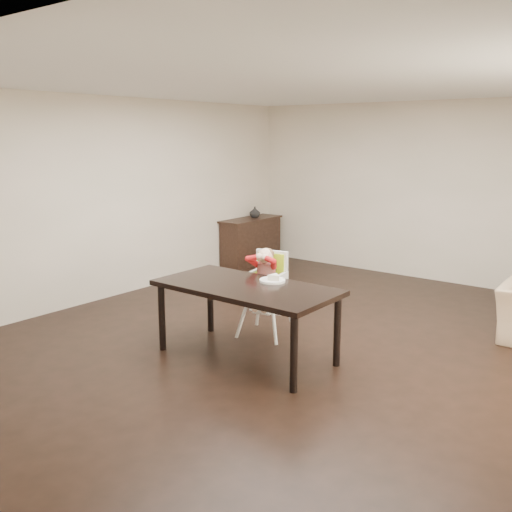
{
  "coord_description": "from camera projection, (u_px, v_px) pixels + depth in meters",
  "views": [
    {
      "loc": [
        3.25,
        -4.93,
        2.18
      ],
      "look_at": [
        -0.43,
        -0.18,
        0.91
      ],
      "focal_mm": 40.0,
      "sensor_mm": 36.0,
      "label": 1
    }
  ],
  "objects": [
    {
      "name": "plate",
      "position": [
        273.0,
        279.0,
        5.7
      ],
      "size": [
        0.28,
        0.28,
        0.07
      ],
      "rotation": [
        0.0,
        0.0,
        -0.09
      ],
      "color": "white",
      "rests_on": "dining_table"
    },
    {
      "name": "room_walls",
      "position": [
        300.0,
        168.0,
        5.83
      ],
      "size": [
        6.02,
        7.02,
        2.71
      ],
      "color": "beige",
      "rests_on": "ground"
    },
    {
      "name": "ground",
      "position": [
        297.0,
        340.0,
        6.22
      ],
      "size": [
        7.0,
        7.0,
        0.0
      ],
      "primitive_type": "plane",
      "color": "black",
      "rests_on": "ground"
    },
    {
      "name": "vase",
      "position": [
        255.0,
        212.0,
        9.87
      ],
      "size": [
        0.19,
        0.2,
        0.18
      ],
      "primitive_type": "imported",
      "rotation": [
        0.0,
        0.0,
        -0.04
      ],
      "color": "#99999E",
      "rests_on": "sideboard"
    },
    {
      "name": "dining_table",
      "position": [
        246.0,
        293.0,
        5.6
      ],
      "size": [
        1.8,
        0.9,
        0.75
      ],
      "color": "black",
      "rests_on": "ground"
    },
    {
      "name": "sideboard",
      "position": [
        251.0,
        241.0,
        9.89
      ],
      "size": [
        0.44,
        1.26,
        0.79
      ],
      "color": "black",
      "rests_on": "ground"
    },
    {
      "name": "high_chair",
      "position": [
        267.0,
        274.0,
        6.27
      ],
      "size": [
        0.48,
        0.48,
        0.99
      ],
      "rotation": [
        0.0,
        0.0,
        0.18
      ],
      "color": "white",
      "rests_on": "ground"
    }
  ]
}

